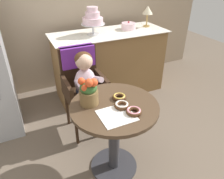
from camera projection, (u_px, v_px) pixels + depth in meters
ground_plane at (114, 166)px, 2.09m from camera, size 8.00×8.00×0.00m
cafe_table at (114, 125)px, 1.83m from camera, size 0.72×0.72×0.72m
wicker_chair at (82, 77)px, 2.30m from camera, size 0.42×0.45×0.95m
seated_child at (86, 80)px, 2.16m from camera, size 0.27×0.32×0.73m
paper_napkin at (117, 115)px, 1.60m from camera, size 0.26×0.25×0.00m
donut_front at (119, 97)px, 1.79m from camera, size 0.11×0.11×0.03m
donut_mid at (122, 105)px, 1.68m from camera, size 0.12×0.12×0.04m
donut_side at (134, 111)px, 1.61m from camera, size 0.12×0.12×0.03m
flower_vase at (89, 91)px, 1.67m from camera, size 0.15×0.16×0.25m
display_counter at (110, 63)px, 3.06m from camera, size 1.56×0.62×0.90m
tiered_cake_stand at (93, 19)px, 2.65m from camera, size 0.30×0.30×0.34m
round_layer_cake at (129, 26)px, 2.95m from camera, size 0.19×0.19×0.11m
table_lamp at (148, 11)px, 2.98m from camera, size 0.15×0.15×0.28m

